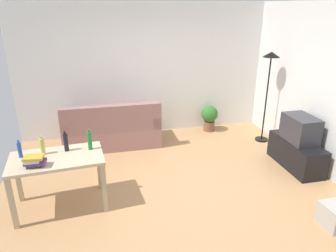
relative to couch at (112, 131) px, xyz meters
name	(u,v)px	position (x,y,z in m)	size (l,w,h in m)	color
ground_plane	(169,182)	(0.78, -1.59, -0.32)	(5.20, 4.40, 0.02)	tan
wall_rear	(145,71)	(0.78, 0.61, 1.04)	(5.20, 0.10, 2.70)	white
wall_right	(326,90)	(3.38, -1.59, 1.04)	(0.10, 4.40, 2.70)	silver
couch	(112,131)	(0.00, 0.00, 0.00)	(1.85, 0.84, 0.92)	#996B66
tv_stand	(296,154)	(3.03, -1.59, -0.07)	(0.44, 1.10, 0.48)	black
tv	(300,129)	(3.03, -1.59, 0.39)	(0.41, 0.60, 0.44)	#2D2D33
torchiere_lamp	(269,73)	(3.03, -0.44, 1.11)	(0.32, 0.32, 1.81)	black
desk	(57,164)	(-0.81, -1.88, 0.34)	(1.26, 0.80, 0.76)	#C6B28E
potted_plant	(209,116)	(2.14, 0.31, 0.02)	(0.36, 0.36, 0.57)	brown
bottle_blue	(20,150)	(-1.26, -1.77, 0.56)	(0.05, 0.05, 0.25)	#2347A3
bottle_squat	(43,146)	(-0.99, -1.74, 0.57)	(0.06, 0.06, 0.26)	#BCB24C
bottle_dark	(66,142)	(-0.69, -1.71, 0.58)	(0.06, 0.06, 0.29)	black
bottle_green	(90,141)	(-0.37, -1.73, 0.58)	(0.06, 0.06, 0.29)	#1E722D
book_stack	(34,161)	(-1.05, -2.08, 0.53)	(0.27, 0.21, 0.15)	#333338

